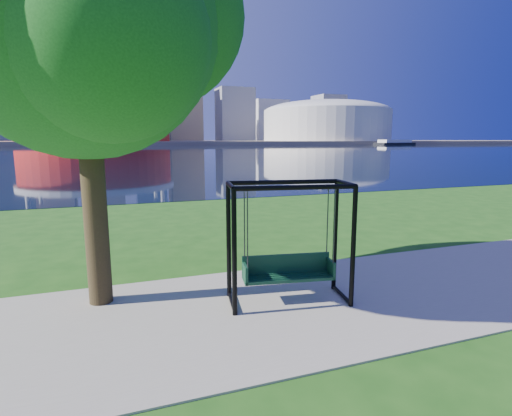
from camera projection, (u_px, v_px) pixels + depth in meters
name	position (u px, v px, depth m)	size (l,w,h in m)	color
ground	(261.00, 298.00, 7.32)	(900.00, 900.00, 0.00)	#1E5114
path	(272.00, 307.00, 6.85)	(120.00, 4.00, 0.03)	#9E937F
river	(121.00, 151.00, 101.89)	(900.00, 180.00, 0.02)	black
far_bank	(114.00, 142.00, 290.86)	(900.00, 228.00, 2.00)	#937F60
stadium	(95.00, 119.00, 219.45)	(83.00, 83.00, 32.00)	maroon
arena	(327.00, 120.00, 267.63)	(84.00, 84.00, 26.56)	beige
skyline	(105.00, 94.00, 295.95)	(392.00, 66.00, 96.50)	gray
swing	(289.00, 245.00, 6.96)	(2.22, 1.25, 2.15)	black
park_tree	(78.00, 13.00, 6.29)	(5.60, 5.05, 6.95)	#2C2313
barge	(395.00, 142.00, 223.08)	(29.12, 14.55, 2.81)	black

